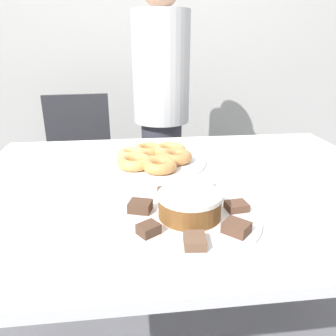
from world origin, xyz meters
The scene contains 22 objects.
wall_back centered at (0.00, 1.62, 1.30)m, with size 8.00×0.05×2.60m.
table centered at (0.00, 0.00, 0.69)m, with size 1.43×1.04×0.78m.
person_standing centered at (0.01, 0.93, 0.83)m, with size 0.32×0.32×1.57m.
office_chair_left centered at (-0.49, 0.96, 0.43)m, with size 0.47×0.47×0.90m.
plate_cake centered at (-0.03, -0.24, 0.78)m, with size 0.36×0.36×0.01m.
plate_donuts centered at (-0.09, 0.18, 0.78)m, with size 0.40×0.40×0.01m.
frosted_cake centered at (-0.03, -0.24, 0.82)m, with size 0.16×0.16×0.06m.
lamington_0 centered at (0.06, -0.34, 0.80)m, with size 0.08×0.07×0.03m.
lamington_1 centered at (0.10, -0.23, 0.80)m, with size 0.06×0.05×0.02m.
lamington_2 centered at (0.04, -0.13, 0.80)m, with size 0.07×0.07×0.03m.
lamington_3 centered at (-0.08, -0.12, 0.80)m, with size 0.05×0.06×0.02m.
lamington_4 centered at (-0.16, -0.20, 0.80)m, with size 0.07×0.06×0.03m.
lamington_5 centered at (-0.14, -0.32, 0.80)m, with size 0.06×0.06×0.02m.
lamington_6 centered at (-0.04, -0.38, 0.80)m, with size 0.05×0.06×0.02m.
donut_0 centered at (-0.09, 0.18, 0.80)m, with size 0.12×0.12×0.03m.
donut_1 centered at (-0.01, 0.16, 0.81)m, with size 0.12×0.12×0.04m.
donut_2 centered at (-0.02, 0.24, 0.80)m, with size 0.13×0.13×0.04m.
donut_3 centered at (-0.11, 0.26, 0.80)m, with size 0.12×0.12×0.03m.
donut_4 centered at (-0.18, 0.22, 0.80)m, with size 0.10×0.10×0.03m.
donut_5 centered at (-0.16, 0.12, 0.80)m, with size 0.13×0.13×0.04m.
donut_6 centered at (-0.08, 0.08, 0.80)m, with size 0.12×0.12×0.04m.
napkin centered at (0.34, -0.09, 0.78)m, with size 0.17×0.15×0.01m.
Camera 1 is at (-0.17, -0.97, 1.20)m, focal length 35.00 mm.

